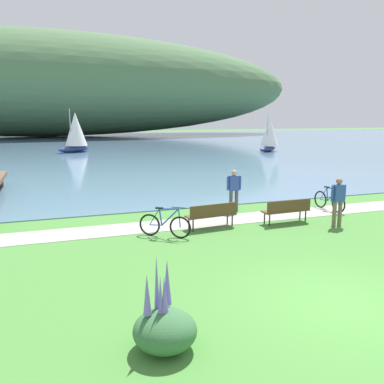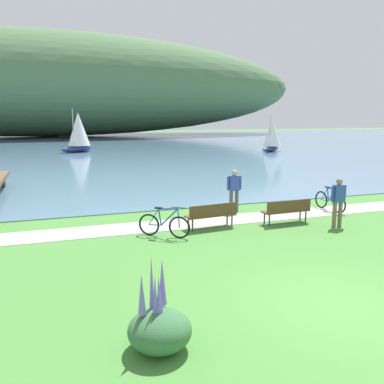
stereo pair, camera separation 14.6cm
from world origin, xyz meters
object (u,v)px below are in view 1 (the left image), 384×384
object	(u,v)px
sailboat_nearest_to_shore	(269,134)
park_bench_near_camera	(212,214)
sailboat_toward_hillside	(75,132)
park_bench_further_along	(287,209)
bicycle_beside_path	(165,225)
bicycle_leaning_near_bench	(329,201)
person_on_the_grass	(338,199)
person_at_shoreline	(234,188)

from	to	relation	value
sailboat_nearest_to_shore	park_bench_near_camera	bearing A→B (deg)	-123.43
park_bench_near_camera	sailboat_toward_hillside	distance (m)	32.40
park_bench_near_camera	sailboat_nearest_to_shore	world-z (taller)	sailboat_nearest_to_shore
park_bench_further_along	park_bench_near_camera	bearing A→B (deg)	174.19
park_bench_further_along	bicycle_beside_path	xyz separation A→B (m)	(-4.61, -0.18, -0.12)
bicycle_leaning_near_bench	person_on_the_grass	bearing A→B (deg)	-121.80
person_at_shoreline	person_on_the_grass	distance (m)	4.05
sailboat_toward_hillside	bicycle_leaning_near_bench	bearing A→B (deg)	-75.72
sailboat_toward_hillside	park_bench_near_camera	bearing A→B (deg)	-85.75
person_on_the_grass	sailboat_nearest_to_shore	size ratio (longest dim) A/B	0.44
park_bench_near_camera	person_on_the_grass	world-z (taller)	person_on_the_grass
park_bench_near_camera	sailboat_toward_hillside	size ratio (longest dim) A/B	0.41
park_bench_further_along	bicycle_leaning_near_bench	distance (m)	3.04
sailboat_nearest_to_shore	sailboat_toward_hillside	bearing A→B (deg)	163.13
person_on_the_grass	sailboat_nearest_to_shore	xyz separation A→B (m)	(13.07, 27.46, 0.90)
bicycle_beside_path	person_at_shoreline	world-z (taller)	person_at_shoreline
person_at_shoreline	sailboat_nearest_to_shore	world-z (taller)	sailboat_nearest_to_shore
park_bench_near_camera	bicycle_beside_path	world-z (taller)	bicycle_beside_path
bicycle_leaning_near_bench	bicycle_beside_path	size ratio (longest dim) A/B	1.22
park_bench_near_camera	sailboat_nearest_to_shore	size ratio (longest dim) A/B	0.47
park_bench_further_along	person_at_shoreline	distance (m)	2.55
person_at_shoreline	park_bench_near_camera	bearing A→B (deg)	-131.33
park_bench_near_camera	park_bench_further_along	bearing A→B (deg)	-5.81
park_bench_near_camera	bicycle_leaning_near_bench	size ratio (longest dim) A/B	1.04
bicycle_leaning_near_bench	park_bench_near_camera	bearing A→B (deg)	-170.56
park_bench_near_camera	person_on_the_grass	distance (m)	4.46
person_at_shoreline	sailboat_toward_hillside	bearing A→B (deg)	97.82
park_bench_near_camera	sailboat_toward_hillside	world-z (taller)	sailboat_toward_hillside
person_at_shoreline	sailboat_toward_hillside	distance (m)	30.57
park_bench_further_along	bicycle_beside_path	bearing A→B (deg)	-177.80
bicycle_beside_path	sailboat_toward_hillside	size ratio (longest dim) A/B	0.32
park_bench_near_camera	sailboat_nearest_to_shore	xyz separation A→B (m)	(17.35, 26.28, 1.36)
park_bench_further_along	person_on_the_grass	bearing A→B (deg)	-31.14
bicycle_leaning_near_bench	person_at_shoreline	xyz separation A→B (m)	(-3.82, 1.07, 0.58)
person_on_the_grass	bicycle_leaning_near_bench	bearing A→B (deg)	58.20
park_bench_near_camera	person_on_the_grass	xyz separation A→B (m)	(4.27, -1.18, 0.46)
person_on_the_grass	sailboat_nearest_to_shore	bearing A→B (deg)	64.54
bicycle_beside_path	person_at_shoreline	bearing A→B (deg)	34.59
park_bench_further_along	sailboat_nearest_to_shore	xyz separation A→B (m)	(14.55, 26.57, 1.36)
bicycle_beside_path	sailboat_toward_hillside	xyz separation A→B (m)	(-0.59, 32.73, 1.77)
bicycle_leaning_near_bench	person_on_the_grass	size ratio (longest dim) A/B	1.03
bicycle_leaning_near_bench	sailboat_toward_hillside	distance (m)	32.39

